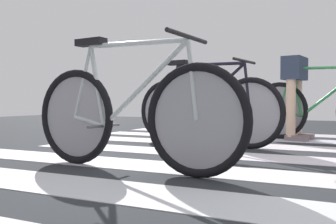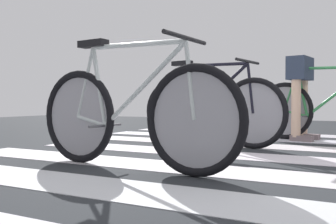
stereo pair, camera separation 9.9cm
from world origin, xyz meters
TOP-DOWN VIEW (x-y plane):
  - ground at (0.00, 0.00)m, footprint 18.00×14.00m
  - crosswalk_markings at (-0.02, 0.00)m, footprint 5.43×5.78m
  - bicycle_1_of_3 at (-0.94, -0.58)m, footprint 1.73×0.52m
  - bicycle_2_of_3 at (-0.93, 0.98)m, footprint 1.72×0.54m
  - bicycle_3_of_3 at (0.19, 1.94)m, footprint 1.72×0.55m
  - cyclist_3_of_3 at (-0.11, 1.99)m, footprint 0.37×0.44m

SIDE VIEW (x-z plane):
  - ground at x=0.00m, z-range 0.00..0.02m
  - crosswalk_markings at x=-0.02m, z-range 0.02..0.02m
  - bicycle_1_of_3 at x=-0.94m, z-range -0.06..0.87m
  - bicycle_2_of_3 at x=-0.93m, z-range -0.06..0.87m
  - bicycle_3_of_3 at x=0.19m, z-range -0.06..0.87m
  - cyclist_3_of_3 at x=-0.11m, z-range 0.17..1.19m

